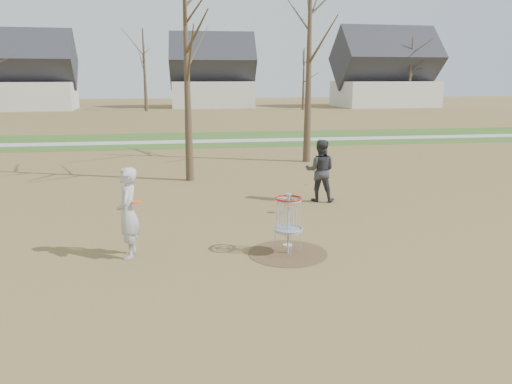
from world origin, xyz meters
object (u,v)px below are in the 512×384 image
(player_standing, at_px, (128,213))
(player_throwing, at_px, (320,171))
(disc_grounded, at_px, (287,245))
(disc_golf_basket, at_px, (288,215))

(player_standing, bearing_deg, player_throwing, 129.47)
(player_standing, relative_size, disc_grounded, 9.14)
(disc_grounded, relative_size, disc_golf_basket, 0.16)
(disc_grounded, distance_m, disc_golf_basket, 1.03)
(player_throwing, relative_size, disc_grounded, 8.98)
(player_standing, xyz_separation_m, disc_golf_basket, (3.51, -0.33, -0.09))
(player_standing, relative_size, disc_golf_basket, 1.49)
(player_standing, bearing_deg, disc_grounded, 94.45)
(player_standing, distance_m, player_throwing, 7.01)
(disc_grounded, bearing_deg, player_standing, -177.35)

